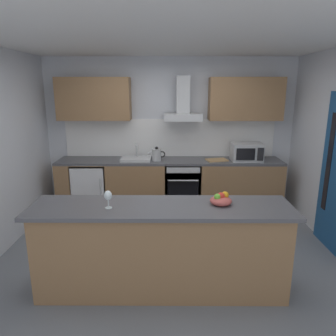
% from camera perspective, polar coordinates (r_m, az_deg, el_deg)
% --- Properties ---
extents(ground, '(5.32, 4.89, 0.02)m').
position_cam_1_polar(ground, '(4.15, 0.32, -16.03)').
color(ground, slate).
extents(ceiling, '(5.32, 4.89, 0.02)m').
position_cam_1_polar(ceiling, '(3.62, 0.38, 22.60)').
color(ceiling, white).
extents(wall_back, '(5.32, 0.12, 2.60)m').
position_cam_1_polar(wall_back, '(5.64, 0.34, 6.31)').
color(wall_back, silver).
rests_on(wall_back, ground).
extents(backsplash_tile, '(3.67, 0.02, 0.66)m').
position_cam_1_polar(backsplash_tile, '(5.58, 0.33, 5.50)').
color(backsplash_tile, white).
extents(counter_back, '(3.80, 0.60, 0.90)m').
position_cam_1_polar(counter_back, '(5.46, 0.32, -3.12)').
color(counter_back, olive).
rests_on(counter_back, ground).
extents(counter_island, '(2.62, 0.64, 0.95)m').
position_cam_1_polar(counter_island, '(3.34, -1.13, -14.45)').
color(counter_island, olive).
rests_on(counter_island, ground).
extents(upper_cabinets, '(3.75, 0.32, 0.70)m').
position_cam_1_polar(upper_cabinets, '(5.36, 0.35, 12.44)').
color(upper_cabinets, olive).
extents(oven, '(0.60, 0.62, 0.80)m').
position_cam_1_polar(oven, '(5.44, 2.67, -3.10)').
color(oven, slate).
rests_on(oven, ground).
extents(refrigerator, '(0.58, 0.60, 0.85)m').
position_cam_1_polar(refrigerator, '(5.60, -13.66, -3.34)').
color(refrigerator, white).
rests_on(refrigerator, ground).
extents(microwave, '(0.50, 0.38, 0.30)m').
position_cam_1_polar(microwave, '(5.41, 14.13, 2.85)').
color(microwave, '#B7BABC').
rests_on(microwave, counter_back).
extents(sink, '(0.50, 0.40, 0.26)m').
position_cam_1_polar(sink, '(5.35, -5.76, 1.75)').
color(sink, silver).
rests_on(sink, counter_back).
extents(kettle, '(0.29, 0.15, 0.24)m').
position_cam_1_polar(kettle, '(5.26, -2.02, 2.46)').
color(kettle, '#B7BABC').
rests_on(kettle, counter_back).
extents(range_hood, '(0.62, 0.45, 0.72)m').
position_cam_1_polar(range_hood, '(5.32, 2.78, 11.08)').
color(range_hood, '#B7BABC').
extents(wine_glass, '(0.08, 0.08, 0.18)m').
position_cam_1_polar(wine_glass, '(3.10, -10.77, -5.03)').
color(wine_glass, silver).
rests_on(wine_glass, counter_island).
extents(fruit_bowl, '(0.22, 0.22, 0.13)m').
position_cam_1_polar(fruit_bowl, '(3.21, 9.67, -5.71)').
color(fruit_bowl, '#B24C47').
rests_on(fruit_bowl, counter_island).
extents(chopping_board, '(0.38, 0.30, 0.02)m').
position_cam_1_polar(chopping_board, '(5.35, 8.89, 1.45)').
color(chopping_board, tan).
rests_on(chopping_board, counter_back).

